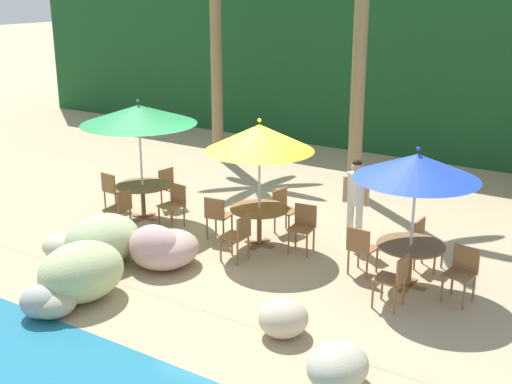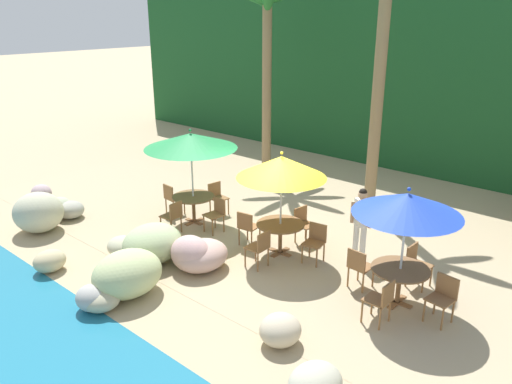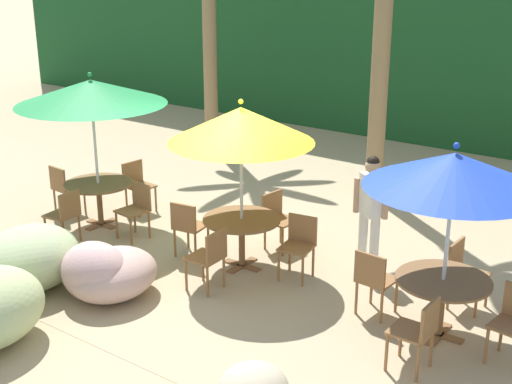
{
  "view_description": "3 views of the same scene",
  "coord_description": "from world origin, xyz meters",
  "views": [
    {
      "loc": [
        6.73,
        -9.76,
        4.79
      ],
      "look_at": [
        0.11,
        0.39,
        0.93
      ],
      "focal_mm": 46.7,
      "sensor_mm": 36.0,
      "label": 1
    },
    {
      "loc": [
        6.9,
        -8.22,
        5.31
      ],
      "look_at": [
        -0.47,
        0.21,
        1.28
      ],
      "focal_mm": 35.51,
      "sensor_mm": 36.0,
      "label": 2
    },
    {
      "loc": [
        5.85,
        -7.17,
        4.3
      ],
      "look_at": [
        0.66,
        0.05,
        1.21
      ],
      "focal_mm": 48.88,
      "sensor_mm": 36.0,
      "label": 3
    }
  ],
  "objects": [
    {
      "name": "umbrella_green",
      "position": [
        -2.47,
        0.02,
        2.22
      ],
      "size": [
        2.36,
        2.36,
        2.53
      ],
      "color": "silver",
      "rests_on": "ground"
    },
    {
      "name": "palm_tree_nearest",
      "position": [
        -4.31,
        5.19,
        4.23
      ],
      "size": [
        3.18,
        3.25,
        6.15
      ],
      "color": "olive",
      "rests_on": "ground"
    },
    {
      "name": "palm_tree_second",
      "position": [
        0.46,
        4.1,
        4.17
      ],
      "size": [
        3.01,
        2.96,
        6.47
      ],
      "color": "olive",
      "rests_on": "ground"
    },
    {
      "name": "chair_green_left",
      "position": [
        -3.33,
        0.0,
        0.51
      ],
      "size": [
        0.46,
        0.46,
        0.87
      ],
      "color": "olive",
      "rests_on": "ground"
    },
    {
      "name": "terrace_deck",
      "position": [
        0.0,
        0.0,
        0.0
      ],
      "size": [
        18.0,
        5.2,
        0.01
      ],
      "color": "tan",
      "rests_on": "ground"
    },
    {
      "name": "chair_blue_left",
      "position": [
        2.54,
        -0.1,
        0.51
      ],
      "size": [
        0.45,
        0.46,
        0.87
      ],
      "color": "olive",
      "rests_on": "ground"
    },
    {
      "name": "chair_green_inland",
      "position": [
        -2.47,
        0.87,
        0.51
      ],
      "size": [
        0.47,
        0.47,
        0.87
      ],
      "color": "olive",
      "rests_on": "ground"
    },
    {
      "name": "chair_yellow_inland",
      "position": [
        0.4,
        0.96,
        0.51
      ],
      "size": [
        0.48,
        0.48,
        0.87
      ],
      "color": "olive",
      "rests_on": "ground"
    },
    {
      "name": "chair_blue_right",
      "position": [
        3.48,
        -0.92,
        0.51
      ],
      "size": [
        0.43,
        0.42,
        0.87
      ],
      "color": "olive",
      "rests_on": "ground"
    },
    {
      "name": "waiter_in_white",
      "position": [
        1.9,
        1.01,
        0.99
      ],
      "size": [
        0.52,
        0.35,
        1.7
      ],
      "color": "white",
      "rests_on": "ground"
    },
    {
      "name": "ground_plane",
      "position": [
        0.0,
        0.0,
        0.0
      ],
      "size": [
        120.0,
        120.0,
        0.0
      ],
      "primitive_type": "plane",
      "color": "tan"
    },
    {
      "name": "dining_table_green",
      "position": [
        -2.47,
        0.02,
        0.61
      ],
      "size": [
        1.1,
        1.1,
        0.74
      ],
      "color": "brown",
      "rests_on": "ground"
    },
    {
      "name": "chair_green_seaward",
      "position": [
        -1.62,
        0.01,
        0.51
      ],
      "size": [
        0.46,
        0.47,
        0.87
      ],
      "color": "olive",
      "rests_on": "ground"
    },
    {
      "name": "umbrella_yellow",
      "position": [
        0.37,
        0.1,
        2.08
      ],
      "size": [
        2.01,
        2.01,
        2.44
      ],
      "color": "silver",
      "rests_on": "ground"
    },
    {
      "name": "chair_yellow_right",
      "position": [
        0.48,
        -0.74,
        0.51
      ],
      "size": [
        0.44,
        0.43,
        0.87
      ],
      "color": "olive",
      "rests_on": "ground"
    },
    {
      "name": "chair_green_right",
      "position": [
        -2.3,
        -0.82,
        0.51
      ],
      "size": [
        0.47,
        0.46,
        0.87
      ],
      "color": "olive",
      "rests_on": "ground"
    },
    {
      "name": "dining_table_blue",
      "position": [
        3.39,
        -0.07,
        0.61
      ],
      "size": [
        1.1,
        1.1,
        0.74
      ],
      "color": "brown",
      "rests_on": "ground"
    },
    {
      "name": "rock_seawall",
      "position": [
        -1.29,
        -2.81,
        0.38
      ],
      "size": [
        12.95,
        3.74,
        1.02
      ],
      "color": "#ADBF8B",
      "rests_on": "ground"
    },
    {
      "name": "dining_table_yellow",
      "position": [
        0.37,
        0.1,
        0.61
      ],
      "size": [
        1.1,
        1.1,
        0.74
      ],
      "color": "brown",
      "rests_on": "ground"
    },
    {
      "name": "chair_blue_seaward",
      "position": [
        4.25,
        -0.1,
        0.51
      ],
      "size": [
        0.47,
        0.48,
        0.87
      ],
      "color": "olive",
      "rests_on": "ground"
    },
    {
      "name": "chair_blue_inland",
      "position": [
        3.33,
        0.78,
        0.51
      ],
      "size": [
        0.44,
        0.44,
        0.87
      ],
      "color": "olive",
      "rests_on": "ground"
    },
    {
      "name": "umbrella_blue",
      "position": [
        3.39,
        -0.07,
        2.04
      ],
      "size": [
        1.98,
        1.98,
        2.36
      ],
      "color": "silver",
      "rests_on": "ground"
    },
    {
      "name": "chair_yellow_seaward",
      "position": [
        1.2,
        0.31,
        0.51
      ],
      "size": [
        0.48,
        0.48,
        0.87
      ],
      "color": "olive",
      "rests_on": "ground"
    },
    {
      "name": "chair_yellow_left",
      "position": [
        -0.46,
        -0.1,
        0.51
      ],
      "size": [
        0.48,
        0.48,
        0.87
      ],
      "color": "olive",
      "rests_on": "ground"
    },
    {
      "name": "foliage_backdrop",
      "position": [
        0.0,
        9.0,
        3.0
      ],
      "size": [
        28.0,
        2.4,
        6.0
      ],
      "color": "#194C23",
      "rests_on": "ground"
    }
  ]
}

